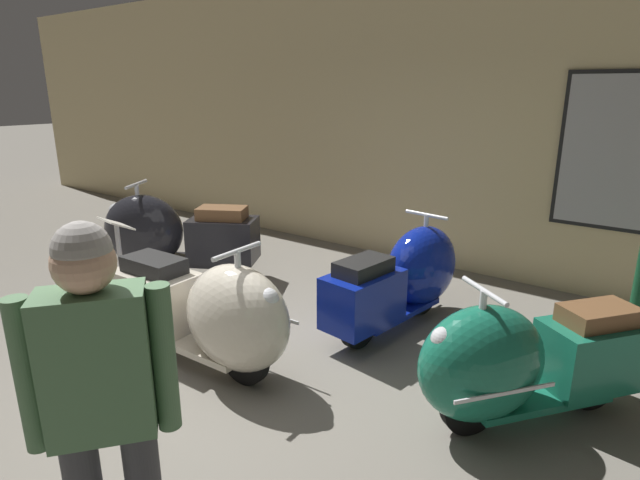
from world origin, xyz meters
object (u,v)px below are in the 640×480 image
Objects in this scene: scooter_0 at (168,234)px; visitor_1 at (103,400)px; scooter_1 at (211,313)px; scooter_2 at (405,277)px; scooter_3 at (517,362)px; info_stanchion at (122,278)px.

visitor_1 is at bearing 110.58° from scooter_0.
scooter_1 is 1.83m from scooter_2.
scooter_2 is at bearing -89.28° from scooter_3.
info_stanchion is at bearing 131.64° from scooter_2.
scooter_0 is at bearing -2.35° from visitor_1.
scooter_1 is at bearing -5.82° from info_stanchion.
scooter_1 reaches higher than info_stanchion.
scooter_2 is 1.01× the size of visitor_1.
scooter_1 is at bearing -34.55° from scooter_3.
scooter_3 is 2.47m from visitor_1.
scooter_0 is 2.32m from scooter_1.
scooter_0 reaches higher than scooter_3.
scooter_2 is at bearing 160.84° from scooter_0.
visitor_1 is at bearing -166.84° from scooter_2.
info_stanchion is at bearing 4.63° from visitor_1.
scooter_0 reaches higher than scooter_2.
scooter_1 is 1.95m from visitor_1.
scooter_3 is at bearing 16.70° from scooter_1.
scooter_3 is (4.10, -0.44, -0.05)m from scooter_0.
visitor_1 is (0.32, -3.15, 0.52)m from scooter_2.
info_stanchion is (-1.40, 0.14, -0.07)m from scooter_1.
scooter_0 is 1.15× the size of scooter_3.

